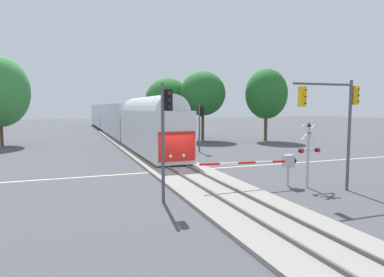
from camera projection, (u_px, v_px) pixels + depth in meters
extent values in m
plane|color=#47474C|center=(179.00, 171.00, 24.37)|extent=(220.00, 220.00, 0.00)
cube|color=beige|center=(179.00, 171.00, 24.37)|extent=(44.00, 0.20, 0.01)
cube|color=gray|center=(179.00, 169.00, 24.36)|extent=(4.40, 80.00, 0.18)
cube|color=#56514C|center=(169.00, 168.00, 24.10)|extent=(0.10, 80.00, 0.14)
cube|color=#56514C|center=(188.00, 167.00, 24.59)|extent=(0.10, 80.00, 0.14)
cube|color=silver|center=(150.00, 131.00, 32.42)|extent=(3.00, 16.77, 3.90)
cube|color=red|center=(177.00, 146.00, 24.61)|extent=(2.76, 0.08, 2.15)
cylinder|color=silver|center=(150.00, 111.00, 32.24)|extent=(2.76, 15.09, 2.76)
sphere|color=#F4F2CC|center=(170.00, 156.00, 24.50)|extent=(0.24, 0.24, 0.24)
sphere|color=#F4F2CC|center=(184.00, 156.00, 24.84)|extent=(0.24, 0.24, 0.24)
cube|color=#B7BCC6|center=(118.00, 119.00, 52.16)|extent=(3.00, 23.74, 4.60)
cube|color=black|center=(128.00, 117.00, 52.64)|extent=(0.04, 21.36, 0.90)
cube|color=#193899|center=(128.00, 127.00, 52.78)|extent=(0.04, 21.84, 0.36)
cube|color=#B7BCC6|center=(102.00, 115.00, 75.19)|extent=(3.00, 23.74, 4.60)
cube|color=black|center=(109.00, 114.00, 75.68)|extent=(0.04, 21.36, 0.90)
cube|color=#193899|center=(110.00, 120.00, 75.81)|extent=(0.04, 21.84, 0.36)
cylinder|color=#B7B7BC|center=(288.00, 177.00, 19.60)|extent=(0.14, 0.14, 1.10)
cube|color=#B7B7BC|center=(288.00, 161.00, 19.52)|extent=(0.56, 0.40, 0.70)
sphere|color=black|center=(293.00, 161.00, 19.64)|extent=(0.36, 0.36, 0.36)
cylinder|color=red|center=(280.00, 161.00, 19.33)|extent=(1.08, 0.12, 0.14)
cylinder|color=white|center=(264.00, 162.00, 18.96)|extent=(1.08, 0.12, 0.14)
cylinder|color=red|center=(247.00, 163.00, 18.59)|extent=(1.08, 0.12, 0.14)
cylinder|color=white|center=(229.00, 163.00, 18.22)|extent=(1.08, 0.12, 0.14)
cylinder|color=red|center=(210.00, 164.00, 17.85)|extent=(1.08, 0.12, 0.14)
sphere|color=red|center=(201.00, 165.00, 17.66)|extent=(0.14, 0.14, 0.14)
cylinder|color=#B2B2B7|center=(308.00, 157.00, 19.12)|extent=(0.14, 0.14, 3.43)
cube|color=white|center=(309.00, 133.00, 18.97)|extent=(0.98, 0.05, 0.98)
cube|color=white|center=(309.00, 133.00, 18.97)|extent=(0.98, 0.05, 0.98)
cube|color=#B2B2B7|center=(308.00, 150.00, 19.08)|extent=(1.10, 0.08, 0.08)
cylinder|color=black|center=(301.00, 151.00, 18.80)|extent=(0.26, 0.18, 0.26)
cylinder|color=black|center=(317.00, 150.00, 19.18)|extent=(0.26, 0.18, 0.26)
sphere|color=red|center=(302.00, 151.00, 18.71)|extent=(0.20, 0.20, 0.20)
sphere|color=red|center=(319.00, 150.00, 19.08)|extent=(0.20, 0.20, 0.20)
cone|color=black|center=(309.00, 125.00, 18.95)|extent=(0.28, 0.28, 0.22)
cylinder|color=#4C4C51|center=(199.00, 128.00, 34.17)|extent=(0.16, 0.16, 4.87)
cube|color=black|center=(202.00, 111.00, 34.11)|extent=(0.34, 0.26, 1.00)
sphere|color=red|center=(203.00, 108.00, 33.94)|extent=(0.20, 0.20, 0.20)
cylinder|color=black|center=(203.00, 108.00, 33.91)|extent=(0.24, 0.10, 0.24)
sphere|color=#262626|center=(203.00, 111.00, 33.97)|extent=(0.20, 0.20, 0.20)
cylinder|color=black|center=(203.00, 111.00, 33.94)|extent=(0.24, 0.10, 0.24)
sphere|color=#262626|center=(203.00, 115.00, 34.00)|extent=(0.20, 0.20, 0.20)
cylinder|color=black|center=(203.00, 115.00, 33.97)|extent=(0.24, 0.10, 0.24)
cylinder|color=#4C4C51|center=(163.00, 143.00, 16.08)|extent=(0.16, 0.16, 5.64)
cube|color=black|center=(168.00, 100.00, 15.99)|extent=(0.34, 0.26, 1.00)
sphere|color=red|center=(169.00, 93.00, 15.82)|extent=(0.20, 0.20, 0.20)
cylinder|color=black|center=(169.00, 93.00, 15.79)|extent=(0.24, 0.10, 0.24)
sphere|color=#262626|center=(169.00, 100.00, 15.85)|extent=(0.20, 0.20, 0.20)
cylinder|color=black|center=(170.00, 100.00, 15.82)|extent=(0.24, 0.10, 0.24)
sphere|color=#262626|center=(169.00, 107.00, 15.87)|extent=(0.20, 0.20, 0.20)
cylinder|color=black|center=(170.00, 107.00, 15.85)|extent=(0.24, 0.10, 0.24)
cylinder|color=#4C4C51|center=(349.00, 136.00, 18.41)|extent=(0.16, 0.16, 5.94)
cube|color=gold|center=(355.00, 95.00, 18.30)|extent=(0.34, 0.26, 1.00)
sphere|color=red|center=(357.00, 89.00, 18.13)|extent=(0.20, 0.20, 0.20)
cylinder|color=gold|center=(358.00, 89.00, 18.10)|extent=(0.24, 0.10, 0.24)
sphere|color=#262626|center=(357.00, 95.00, 18.16)|extent=(0.20, 0.20, 0.20)
cylinder|color=gold|center=(358.00, 95.00, 18.13)|extent=(0.24, 0.10, 0.24)
sphere|color=#262626|center=(357.00, 101.00, 18.19)|extent=(0.20, 0.20, 0.20)
cylinder|color=gold|center=(357.00, 101.00, 18.16)|extent=(0.24, 0.10, 0.24)
cylinder|color=#4C4C51|center=(323.00, 84.00, 17.53)|extent=(3.66, 0.12, 0.12)
cube|color=gold|center=(302.00, 97.00, 17.15)|extent=(0.34, 0.26, 1.00)
sphere|color=red|center=(304.00, 90.00, 16.98)|extent=(0.20, 0.20, 0.20)
cylinder|color=gold|center=(305.00, 90.00, 16.95)|extent=(0.24, 0.10, 0.24)
sphere|color=#262626|center=(304.00, 97.00, 17.01)|extent=(0.20, 0.20, 0.20)
cylinder|color=gold|center=(305.00, 97.00, 16.98)|extent=(0.24, 0.10, 0.24)
sphere|color=#262626|center=(304.00, 103.00, 17.04)|extent=(0.20, 0.20, 0.20)
cylinder|color=gold|center=(304.00, 103.00, 17.01)|extent=(0.24, 0.10, 0.24)
cylinder|color=brown|center=(1.00, 132.00, 39.60)|extent=(0.37, 0.37, 3.19)
cylinder|color=brown|center=(203.00, 125.00, 46.11)|extent=(0.40, 0.40, 4.06)
ellipsoid|color=#236628|center=(203.00, 93.00, 45.71)|extent=(6.03, 6.03, 5.89)
cylinder|color=brown|center=(266.00, 127.00, 45.35)|extent=(0.43, 0.43, 3.74)
ellipsoid|color=#236628|center=(266.00, 94.00, 44.94)|extent=(5.48, 5.48, 6.55)
cylinder|color=#4C3828|center=(168.00, 128.00, 48.61)|extent=(0.38, 0.38, 2.89)
ellipsoid|color=#236628|center=(168.00, 101.00, 48.25)|extent=(6.43, 6.43, 6.42)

